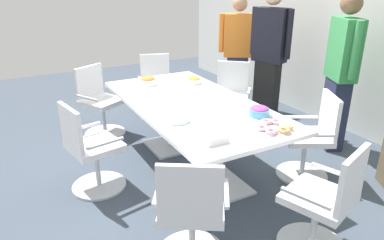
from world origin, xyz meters
The scene contains 19 objects.
ground_plane centered at (0.00, 0.00, -0.01)m, with size 10.00×10.00×0.01m, color #3D4754.
back_wall centered at (0.00, 2.40, 1.40)m, with size 8.00×0.10×2.80m, color silver.
conference_table centered at (0.00, 0.00, 0.63)m, with size 2.40×1.20×0.75m.
office_chair_0 centered at (-1.37, -0.65, 0.41)m, with size 0.73×0.73×0.91m.
office_chair_1 centered at (-0.05, -1.10, 0.41)m, with size 0.63×0.63×0.91m.
office_chair_2 centered at (1.30, -0.71, 0.41)m, with size 0.74×0.74×0.91m.
office_chair_3 centered at (1.67, 0.22, 0.41)m, with size 0.69×0.69×0.91m.
office_chair_4 centered at (0.79, 0.98, 0.41)m, with size 0.73×0.73×0.91m.
office_chair_5 centered at (-0.71, 1.00, 0.41)m, with size 0.76×0.76×0.91m.
office_chair_6 centered at (-1.65, 0.29, 0.41)m, with size 0.68×0.68×0.91m.
person_standing_0 centered at (-1.43, 1.60, 0.89)m, with size 0.42×0.56×1.72m.
person_standing_1 centered at (-0.64, 1.55, 1.00)m, with size 0.60×0.36×1.89m.
person_standing_2 centered at (0.41, 1.75, 0.97)m, with size 0.58×0.39×1.84m.
snack_bowl_pretzels centered at (-0.83, -0.16, 0.80)m, with size 0.20×0.20×0.11m.
snack_bowl_chips_orange centered at (-0.62, 0.36, 0.79)m, with size 0.18×0.18×0.09m.
snack_bowl_candy_mix centered at (0.64, 0.38, 0.80)m, with size 0.20×0.20×0.10m.
donut_platter centered at (0.96, 0.30, 0.77)m, with size 0.33×0.33×0.04m.
plate_stack centered at (0.40, -0.37, 0.77)m, with size 0.23×0.23×0.04m.
napkin_pile centered at (0.91, -0.30, 0.78)m, with size 0.20×0.20×0.07m, color white.
Camera 1 is at (3.16, -1.72, 2.01)m, focal length 33.54 mm.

